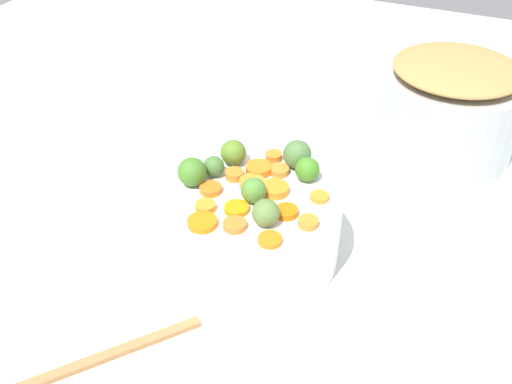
{
  "coord_description": "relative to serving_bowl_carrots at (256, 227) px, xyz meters",
  "views": [
    {
      "loc": [
        0.58,
        0.22,
        0.62
      ],
      "look_at": [
        -0.01,
        -0.04,
        0.14
      ],
      "focal_mm": 40.45,
      "sensor_mm": 36.0,
      "label": 1
    }
  ],
  "objects": [
    {
      "name": "brussels_sprout_0",
      "position": [
        0.05,
        0.03,
        0.07
      ],
      "size": [
        0.04,
        0.04,
        0.04
      ],
      "primitive_type": "sphere",
      "color": "olive",
      "rests_on": "serving_bowl_carrots"
    },
    {
      "name": "carrot_slice_1",
      "position": [
        -0.02,
        -0.02,
        0.06
      ],
      "size": [
        0.04,
        0.04,
        0.01
      ],
      "primitive_type": "cylinder",
      "rotation": [
        0.0,
        0.0,
        1.39
      ],
      "color": "orange",
      "rests_on": "serving_bowl_carrots"
    },
    {
      "name": "carrot_slice_0",
      "position": [
        0.08,
        0.05,
        0.06
      ],
      "size": [
        0.03,
        0.03,
        0.01
      ],
      "primitive_type": "cylinder",
      "rotation": [
        0.0,
        0.0,
        4.78
      ],
      "color": "orange",
      "rests_on": "serving_bowl_carrots"
    },
    {
      "name": "tabletop",
      "position": [
        0.01,
        0.04,
        -0.06
      ],
      "size": [
        2.4,
        2.4,
        0.02
      ],
      "primitive_type": "cube",
      "color": "silver",
      "rests_on": "ground"
    },
    {
      "name": "metal_pot",
      "position": [
        -0.42,
        0.2,
        0.02
      ],
      "size": [
        0.26,
        0.26,
        0.15
      ],
      "primitive_type": "cylinder",
      "color": "#B6BCBE",
      "rests_on": "tabletop"
    },
    {
      "name": "carrot_slice_2",
      "position": [
        -0.03,
        0.08,
        0.06
      ],
      "size": [
        0.03,
        0.03,
        0.01
      ],
      "primitive_type": "cylinder",
      "rotation": [
        0.0,
        0.0,
        1.44
      ],
      "color": "orange",
      "rests_on": "serving_bowl_carrots"
    },
    {
      "name": "brussels_sprout_3",
      "position": [
        -0.06,
        -0.07,
        0.07
      ],
      "size": [
        0.04,
        0.04,
        0.04
      ],
      "primitive_type": "sphere",
      "color": "#5B8128",
      "rests_on": "serving_bowl_carrots"
    },
    {
      "name": "stuffing_mound",
      "position": [
        -0.42,
        0.2,
        0.11
      ],
      "size": [
        0.23,
        0.23,
        0.03
      ],
      "primitive_type": "ellipsoid",
      "color": "tan",
      "rests_on": "metal_pot"
    },
    {
      "name": "carrot_slice_13",
      "position": [
        0.02,
        0.05,
        0.06
      ],
      "size": [
        0.03,
        0.03,
        0.01
      ],
      "primitive_type": "cylinder",
      "rotation": [
        0.0,
        0.0,
        1.61
      ],
      "color": "orange",
      "rests_on": "serving_bowl_carrots"
    },
    {
      "name": "brussels_sprout_1",
      "position": [
        -0.07,
        0.05,
        0.07
      ],
      "size": [
        0.04,
        0.04,
        0.04
      ],
      "primitive_type": "sphere",
      "color": "#428624",
      "rests_on": "serving_bowl_carrots"
    },
    {
      "name": "carrot_slice_4",
      "position": [
        -0.02,
        0.02,
        0.06
      ],
      "size": [
        0.05,
        0.05,
        0.01
      ],
      "primitive_type": "cylinder",
      "rotation": [
        0.0,
        0.0,
        2.75
      ],
      "color": "orange",
      "rests_on": "serving_bowl_carrots"
    },
    {
      "name": "wooden_spoon",
      "position": [
        0.32,
        -0.15,
        -0.05
      ],
      "size": [
        0.26,
        0.22,
        0.01
      ],
      "color": "#B37945",
      "rests_on": "tabletop"
    },
    {
      "name": "carrot_slice_7",
      "position": [
        0.07,
        0.0,
        0.06
      ],
      "size": [
        0.04,
        0.04,
        0.01
      ],
      "primitive_type": "cylinder",
      "rotation": [
        0.0,
        0.0,
        2.46
      ],
      "color": "orange",
      "rests_on": "serving_bowl_carrots"
    },
    {
      "name": "carrot_slice_9",
      "position": [
        -0.1,
        -0.01,
        0.06
      ],
      "size": [
        0.03,
        0.03,
        0.01
      ],
      "primitive_type": "cylinder",
      "rotation": [
        0.0,
        0.0,
        0.01
      ],
      "color": "orange",
      "rests_on": "serving_bowl_carrots"
    },
    {
      "name": "brussels_sprout_2",
      "position": [
        -0.02,
        -0.08,
        0.07
      ],
      "size": [
        0.03,
        0.03,
        0.03
      ],
      "primitive_type": "sphere",
      "color": "#487636",
      "rests_on": "serving_bowl_carrots"
    },
    {
      "name": "brussels_sprout_6",
      "position": [
        -0.1,
        0.02,
        0.08
      ],
      "size": [
        0.04,
        0.04,
        0.04
      ],
      "primitive_type": "sphere",
      "color": "#4F783F",
      "rests_on": "serving_bowl_carrots"
    },
    {
      "name": "carrot_slice_3",
      "position": [
        0.08,
        -0.04,
        0.06
      ],
      "size": [
        0.06,
        0.06,
        0.01
      ],
      "primitive_type": "cylinder",
      "rotation": [
        0.0,
        0.0,
        2.44
      ],
      "color": "orange",
      "rests_on": "serving_bowl_carrots"
    },
    {
      "name": "carrot_slice_5",
      "position": [
        -0.07,
        0.01,
        0.06
      ],
      "size": [
        0.04,
        0.04,
        0.01
      ],
      "primitive_type": "cylinder",
      "rotation": [
        0.0,
        0.0,
        1.98
      ],
      "color": "orange",
      "rests_on": "serving_bowl_carrots"
    },
    {
      "name": "carrot_slice_8",
      "position": [
        -0.03,
        -0.05,
        0.06
      ],
      "size": [
        0.04,
        0.04,
        0.01
      ],
      "primitive_type": "cylinder",
      "rotation": [
        0.0,
        0.0,
        4.02
      ],
      "color": "orange",
      "rests_on": "serving_bowl_carrots"
    },
    {
      "name": "carrot_slice_10",
      "position": [
        0.03,
        0.09,
        0.06
      ],
      "size": [
        0.03,
        0.03,
        0.01
      ],
      "primitive_type": "cylinder",
      "rotation": [
        0.0,
        0.0,
        3.18
      ],
      "color": "orange",
      "rests_on": "serving_bowl_carrots"
    },
    {
      "name": "carrot_slice_6",
      "position": [
        0.04,
        -0.01,
        0.06
      ],
      "size": [
        0.04,
        0.04,
        0.01
      ],
      "primitive_type": "cylinder",
      "rotation": [
        0.0,
        0.0,
        1.37
      ],
      "color": "orange",
      "rests_on": "serving_bowl_carrots"
    },
    {
      "name": "serving_bowl_carrots",
      "position": [
        0.0,
        0.0,
        0.0
      ],
      "size": [
        0.24,
        0.24,
        0.11
      ],
      "primitive_type": "cylinder",
      "color": "white",
      "rests_on": "tabletop"
    },
    {
      "name": "carrot_slice_12",
      "position": [
        0.05,
        -0.05,
        0.06
      ],
      "size": [
        0.03,
        0.03,
        0.01
      ],
      "primitive_type": "cylinder",
      "rotation": [
        0.0,
        0.0,
        3.29
      ],
      "color": "orange",
      "rests_on": "serving_bowl_carrots"
    },
    {
      "name": "carrot_slice_11",
      "position": [
        0.01,
        -0.06,
        0.06
      ],
      "size": [
        0.04,
        0.04,
        0.01
      ],
      "primitive_type": "cylinder",
      "rotation": [
        0.0,
        0.0,
        4.32
      ],
      "color": "orange",
      "rests_on": "serving_bowl_carrots"
    },
    {
      "name": "brussels_sprout_5",
      "position": [
        0.01,
        -0.0,
        0.07
      ],
      "size": [
        0.04,
        0.04,
        0.04
      ],
      "primitive_type": "sphere",
      "color": "#518733",
      "rests_on": "serving_bowl_carrots"
    },
    {
      "name": "brussels_sprout_4",
      "position": [
        0.01,
        -0.1,
        0.08
      ],
      "size": [
        0.04,
        0.04,
        0.04
      ],
      "primitive_type": "sphere",
      "color": "#457D29",
      "rests_on": "serving_bowl_carrots"
    },
    {
      "name": "carrot_slice_14",
      "position": [
        -0.06,
        -0.02,
        0.06
      ],
      "size": [
        0.05,
        0.05,
        0.01
      ],
      "primitive_type": "cylinder",
      "rotation": [
        0.0,
        0.0,
        1.84
      ],
      "color": "orange",
      "rests_on": "serving_bowl_carrots"
    }
  ]
}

